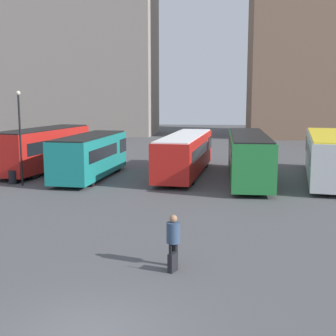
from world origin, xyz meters
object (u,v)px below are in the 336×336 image
object	(u,v)px
bus_1	(91,155)
traveler	(173,236)
suitcase	(173,262)
lamp_post_0	(20,131)
bus_2	(185,153)
bus_4	(327,155)
bus_3	(248,155)
bus_0	(44,148)
trash_bin	(13,177)

from	to	relation	value
bus_1	traveler	distance (m)	17.58
bus_1	traveler	world-z (taller)	bus_1
suitcase	lamp_post_0	size ratio (longest dim) A/B	0.15
bus_2	suitcase	bearing A→B (deg)	-171.90
bus_2	bus_4	size ratio (longest dim) A/B	0.95
bus_3	bus_4	bearing A→B (deg)	-81.32
traveler	suitcase	world-z (taller)	traveler
bus_2	bus_3	distance (m)	4.64
bus_3	traveler	size ratio (longest dim) A/B	6.77
bus_1	traveler	bearing A→B (deg)	-151.51
bus_3	suitcase	xyz separation A→B (m)	(-3.24, -16.87, -1.36)
bus_0	trash_bin	xyz separation A→B (m)	(-0.16, -5.08, -1.30)
traveler	bus_3	bearing A→B (deg)	13.49
bus_1	bus_3	size ratio (longest dim) A/B	0.78
bus_0	suitcase	xyz separation A→B (m)	(11.58, -18.90, -1.41)
bus_2	suitcase	size ratio (longest dim) A/B	13.34
suitcase	trash_bin	distance (m)	18.13
bus_3	traveler	bearing A→B (deg)	168.54
traveler	bus_2	bearing A→B (deg)	28.13
traveler	bus_4	bearing A→B (deg)	-1.46
bus_0	traveler	size ratio (longest dim) A/B	5.88
bus_1	bus_3	distance (m)	10.62
bus_3	suitcase	size ratio (longest dim) A/B	13.22
suitcase	lamp_post_0	bearing A→B (deg)	64.07
bus_4	suitcase	world-z (taller)	bus_4
bus_1	bus_2	xyz separation A→B (m)	(6.29, 2.08, -0.02)
bus_3	trash_bin	bearing A→B (deg)	101.40
bus_4	lamp_post_0	xyz separation A→B (m)	(-19.34, -4.33, 1.77)
trash_bin	bus_3	bearing A→B (deg)	11.52
bus_0	suitcase	world-z (taller)	bus_0
bus_1	lamp_post_0	distance (m)	5.07
bus_3	bus_4	world-z (taller)	bus_3
lamp_post_0	trash_bin	size ratio (longest dim) A/B	6.90
bus_3	lamp_post_0	xyz separation A→B (m)	(-14.14, -3.53, 1.76)
bus_3	bus_4	xyz separation A→B (m)	(5.20, 0.80, -0.01)
traveler	trash_bin	world-z (taller)	traveler
traveler	lamp_post_0	bearing A→B (deg)	65.09
bus_1	trash_bin	distance (m)	5.25
bus_0	bus_3	world-z (taller)	bus_0
bus_3	traveler	xyz separation A→B (m)	(-3.28, -16.35, -0.65)
trash_bin	lamp_post_0	bearing A→B (deg)	-29.26
bus_4	suitcase	bearing A→B (deg)	162.84
bus_0	bus_4	distance (m)	20.06
bus_1	bus_0	bearing A→B (deg)	64.01
bus_1	lamp_post_0	size ratio (longest dim) A/B	1.57
trash_bin	bus_1	bearing A→B (deg)	31.37
bus_0	suitcase	size ratio (longest dim) A/B	11.47
bus_1	suitcase	bearing A→B (deg)	-152.08
bus_2	suitcase	world-z (taller)	bus_2
bus_1	traveler	xyz separation A→B (m)	(7.33, -15.97, -0.56)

